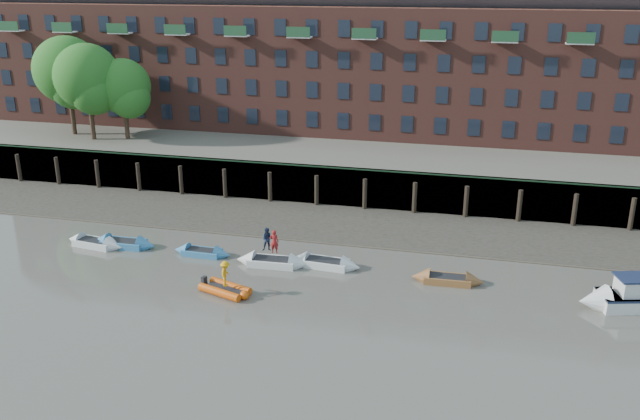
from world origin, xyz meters
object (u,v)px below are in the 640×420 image
(rowboat_2, at_px, (202,252))
(person_rib_crew, at_px, (225,274))
(rowboat_1, at_px, (124,243))
(rib_tender, at_px, (227,290))
(rowboat_4, at_px, (325,263))
(person_rower_b, at_px, (268,239))
(rowboat_0, at_px, (95,243))
(rowboat_6, at_px, (447,279))
(person_rower_a, at_px, (274,241))
(motor_launch, at_px, (624,298))
(rowboat_3, at_px, (272,262))

(rowboat_2, relative_size, person_rib_crew, 2.60)
(rowboat_1, distance_m, rib_tender, 10.96)
(rowboat_1, distance_m, person_rib_crew, 11.03)
(rowboat_4, bearing_deg, person_rower_b, -168.57)
(rowboat_4, distance_m, person_rib_crew, 7.20)
(rowboat_0, bearing_deg, rowboat_2, 10.23)
(rowboat_4, height_order, rowboat_6, rowboat_4)
(rowboat_4, relative_size, rowboat_6, 1.09)
(person_rower_a, relative_size, person_rib_crew, 1.00)
(person_rib_crew, bearing_deg, rowboat_6, -78.63)
(rowboat_1, height_order, person_rower_a, person_rower_a)
(rowboat_6, relative_size, person_rower_a, 2.84)
(motor_launch, bearing_deg, rowboat_3, -17.73)
(rowboat_6, distance_m, person_rower_a, 11.24)
(rowboat_4, bearing_deg, rib_tender, -128.22)
(rowboat_1, distance_m, rowboat_6, 22.43)
(rowboat_6, height_order, person_rower_b, person_rower_b)
(rowboat_2, bearing_deg, rowboat_1, -179.55)
(rowboat_2, bearing_deg, rowboat_6, -0.15)
(rib_tender, xyz_separation_m, person_rower_b, (1.06, 4.75, 1.49))
(rowboat_1, xyz_separation_m, rowboat_2, (5.94, -0.07, -0.03))
(rowboat_3, xyz_separation_m, rowboat_4, (3.39, 0.65, -0.00))
(rowboat_0, height_order, rowboat_3, rowboat_3)
(person_rower_a, bearing_deg, rowboat_6, 179.63)
(rowboat_0, distance_m, rowboat_3, 13.10)
(rowboat_2, xyz_separation_m, rowboat_4, (8.54, 0.17, 0.04))
(rowboat_2, bearing_deg, motor_launch, -1.61)
(rowboat_4, xyz_separation_m, rib_tender, (-4.79, -5.22, 0.00))
(rib_tender, height_order, person_rower_b, person_rower_b)
(rowboat_3, bearing_deg, person_rower_a, -18.28)
(rowboat_0, bearing_deg, person_rib_crew, -14.26)
(rowboat_2, distance_m, rib_tender, 6.29)
(rowboat_2, height_order, rowboat_6, rowboat_6)
(rowboat_1, relative_size, rib_tender, 1.43)
(rowboat_6, distance_m, rib_tender, 13.56)
(rowboat_1, height_order, rowboat_6, rowboat_1)
(person_rower_a, bearing_deg, rowboat_1, -4.27)
(motor_launch, distance_m, person_rower_a, 21.18)
(rowboat_0, relative_size, person_rower_b, 2.99)
(person_rib_crew, bearing_deg, rowboat_3, -25.91)
(rowboat_4, xyz_separation_m, motor_launch, (17.95, -1.44, 0.38))
(rowboat_4, bearing_deg, rowboat_1, -175.29)
(rowboat_1, height_order, rowboat_3, rowboat_3)
(rowboat_0, xyz_separation_m, person_rower_a, (13.29, -0.22, 1.50))
(person_rower_b, height_order, person_rib_crew, person_rower_b)
(motor_launch, bearing_deg, rowboat_6, -20.75)
(rowboat_2, xyz_separation_m, person_rib_crew, (3.74, -5.09, 1.11))
(rowboat_6, height_order, rib_tender, rowboat_6)
(rowboat_1, relative_size, person_rib_crew, 3.03)
(rowboat_4, height_order, person_rower_b, person_rower_b)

